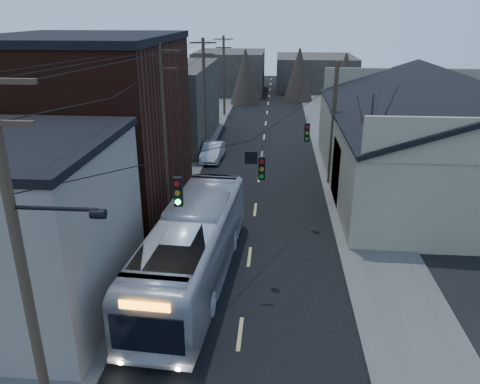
# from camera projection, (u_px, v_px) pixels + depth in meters

# --- Properties ---
(road_surface) EXTENTS (9.00, 110.00, 0.02)m
(road_surface) POSITION_uv_depth(u_px,v_px,m) (261.00, 161.00, 38.25)
(road_surface) COLOR black
(road_surface) RESTS_ON ground
(sidewalk_left) EXTENTS (4.00, 110.00, 0.12)m
(sidewalk_left) POSITION_uv_depth(u_px,v_px,m) (183.00, 159.00, 38.71)
(sidewalk_left) COLOR #474744
(sidewalk_left) RESTS_ON ground
(sidewalk_right) EXTENTS (4.00, 110.00, 0.12)m
(sidewalk_right) POSITION_uv_depth(u_px,v_px,m) (341.00, 163.00, 37.76)
(sidewalk_right) COLOR #474744
(sidewalk_right) RESTS_ON ground
(building_clapboard) EXTENTS (8.00, 8.00, 7.00)m
(building_clapboard) POSITION_uv_depth(u_px,v_px,m) (11.00, 232.00, 18.13)
(building_clapboard) COLOR gray
(building_clapboard) RESTS_ON ground
(building_brick) EXTENTS (10.00, 12.00, 10.00)m
(building_brick) POSITION_uv_depth(u_px,v_px,m) (89.00, 128.00, 27.89)
(building_brick) COLOR black
(building_brick) RESTS_ON ground
(building_left_far) EXTENTS (9.00, 14.00, 7.00)m
(building_left_far) POSITION_uv_depth(u_px,v_px,m) (162.00, 104.00, 43.27)
(building_left_far) COLOR #2D2824
(building_left_far) RESTS_ON ground
(warehouse) EXTENTS (16.16, 20.60, 7.73)m
(warehouse) POSITION_uv_depth(u_px,v_px,m) (451.00, 150.00, 31.68)
(warehouse) COLOR gray
(warehouse) RESTS_ON ground
(building_far_left) EXTENTS (10.00, 12.00, 6.00)m
(building_far_left) POSITION_uv_depth(u_px,v_px,m) (230.00, 72.00, 70.16)
(building_far_left) COLOR #2D2824
(building_far_left) RESTS_ON ground
(building_far_right) EXTENTS (12.00, 14.00, 5.00)m
(building_far_right) POSITION_uv_depth(u_px,v_px,m) (315.00, 72.00, 74.04)
(building_far_right) COLOR #2D2824
(building_far_right) RESTS_ON ground
(bare_tree) EXTENTS (0.40, 0.40, 7.20)m
(bare_tree) POSITION_uv_depth(u_px,v_px,m) (367.00, 156.00, 27.18)
(bare_tree) COLOR black
(bare_tree) RESTS_ON ground
(utility_lines) EXTENTS (11.24, 45.28, 10.50)m
(utility_lines) POSITION_uv_depth(u_px,v_px,m) (213.00, 116.00, 31.25)
(utility_lines) COLOR #382B1E
(utility_lines) RESTS_ON ground
(bus) EXTENTS (3.71, 12.49, 3.43)m
(bus) POSITION_uv_depth(u_px,v_px,m) (192.00, 248.00, 20.64)
(bus) COLOR #AEB1BA
(bus) RESTS_ON ground
(parked_car) EXTENTS (1.64, 4.32, 1.41)m
(parked_car) POSITION_uv_depth(u_px,v_px,m) (212.00, 152.00, 38.46)
(parked_car) COLOR #B6BABF
(parked_car) RESTS_ON ground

